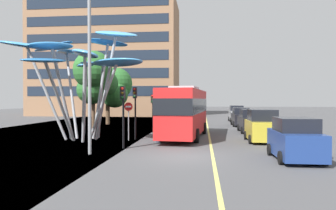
# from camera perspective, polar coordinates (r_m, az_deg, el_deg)

# --- Properties ---
(ground) EXTENTS (120.00, 240.00, 0.10)m
(ground) POSITION_cam_1_polar(r_m,az_deg,el_deg) (16.60, -0.08, -9.22)
(ground) COLOR #4C4C4F
(red_bus) EXTENTS (3.39, 10.16, 3.86)m
(red_bus) POSITION_cam_1_polar(r_m,az_deg,el_deg) (24.44, 2.94, -0.89)
(red_bus) COLOR red
(red_bus) RESTS_ON ground
(leaf_sculpture) EXTENTS (10.99, 11.16, 8.11)m
(leaf_sculpture) POSITION_cam_1_polar(r_m,az_deg,el_deg) (24.30, -15.35, 7.89)
(leaf_sculpture) COLOR #9EA0A5
(leaf_sculpture) RESTS_ON ground
(traffic_light_kerb_near) EXTENTS (0.28, 0.42, 3.67)m
(traffic_light_kerb_near) POSITION_cam_1_polar(r_m,az_deg,el_deg) (19.09, -7.96, 0.26)
(traffic_light_kerb_near) COLOR black
(traffic_light_kerb_near) RESTS_ON ground
(traffic_light_kerb_far) EXTENTS (0.28, 0.42, 3.78)m
(traffic_light_kerb_far) POSITION_cam_1_polar(r_m,az_deg,el_deg) (23.39, -5.84, 0.57)
(traffic_light_kerb_far) COLOR black
(traffic_light_kerb_far) RESTS_ON ground
(traffic_light_island_mid) EXTENTS (0.28, 0.42, 3.38)m
(traffic_light_island_mid) POSITION_cam_1_polar(r_m,az_deg,el_deg) (29.51, -2.73, 0.11)
(traffic_light_island_mid) COLOR black
(traffic_light_island_mid) RESTS_ON ground
(car_parked_near) EXTENTS (2.07, 3.86, 2.02)m
(car_parked_near) POSITION_cam_1_polar(r_m,az_deg,el_deg) (16.62, 21.54, -5.77)
(car_parked_near) COLOR navy
(car_parked_near) RESTS_ON ground
(car_parked_mid) EXTENTS (2.09, 3.81, 2.22)m
(car_parked_mid) POSITION_cam_1_polar(r_m,az_deg,el_deg) (23.02, 16.27, -3.70)
(car_parked_mid) COLOR gold
(car_parked_mid) RESTS_ON ground
(car_parked_far) EXTENTS (1.98, 4.46, 2.05)m
(car_parked_far) POSITION_cam_1_polar(r_m,az_deg,el_deg) (29.41, 14.35, -2.82)
(car_parked_far) COLOR black
(car_parked_far) RESTS_ON ground
(car_side_street) EXTENTS (1.95, 4.39, 2.01)m
(car_side_street) POSITION_cam_1_polar(r_m,az_deg,el_deg) (36.58, 12.70, -2.12)
(car_side_street) COLOR black
(car_side_street) RESTS_ON ground
(car_far_side) EXTENTS (1.93, 4.12, 2.12)m
(car_far_side) POSITION_cam_1_polar(r_m,az_deg,el_deg) (43.47, 11.99, -1.57)
(car_far_side) COLOR gray
(car_far_side) RESTS_ON ground
(street_lamp) EXTENTS (1.53, 0.44, 8.75)m
(street_lamp) POSITION_cam_1_polar(r_m,az_deg,el_deg) (17.60, -12.76, 9.35)
(street_lamp) COLOR gray
(street_lamp) RESTS_ON ground
(tree_pavement_near) EXTENTS (4.12, 5.02, 7.77)m
(tree_pavement_near) POSITION_cam_1_polar(r_m,az_deg,el_deg) (33.48, -12.61, 4.70)
(tree_pavement_near) COLOR brown
(tree_pavement_near) RESTS_ON ground
(tree_pavement_far) EXTENTS (5.29, 5.08, 7.00)m
(tree_pavement_far) POSITION_cam_1_polar(r_m,az_deg,el_deg) (38.17, -10.55, 3.38)
(tree_pavement_far) COLOR brown
(tree_pavement_far) RESTS_ON ground
(pedestrian) EXTENTS (0.34, 0.34, 1.66)m
(pedestrian) POSITION_cam_1_polar(r_m,az_deg,el_deg) (21.93, -1.74, -4.42)
(pedestrian) COLOR #2D3342
(pedestrian) RESTS_ON ground
(no_entry_sign) EXTENTS (0.60, 0.12, 2.69)m
(no_entry_sign) POSITION_cam_1_polar(r_m,az_deg,el_deg) (22.94, -6.98, -1.80)
(no_entry_sign) COLOR gray
(no_entry_sign) RESTS_ON ground
(backdrop_building) EXTENTS (26.40, 13.00, 21.06)m
(backdrop_building) POSITION_cam_1_polar(r_m,az_deg,el_deg) (62.97, -10.64, 7.89)
(backdrop_building) COLOR #936B4C
(backdrop_building) RESTS_ON ground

